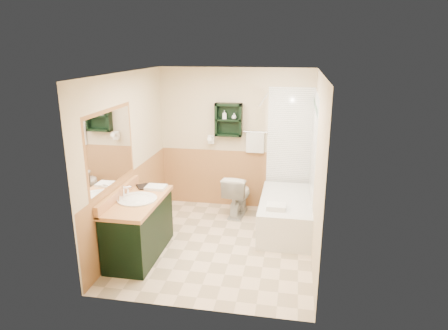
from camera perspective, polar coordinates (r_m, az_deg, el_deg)
floor at (r=5.85m, az=-0.76°, el=-11.19°), size 3.00×3.00×0.00m
back_wall at (r=6.84m, az=1.63°, el=3.73°), size 2.60×0.04×2.40m
left_wall at (r=5.78m, az=-13.75°, el=0.81°), size 0.04×3.00×2.40m
right_wall at (r=5.31m, az=13.32°, el=-0.57°), size 0.04×3.00×2.40m
ceiling at (r=5.18m, az=-0.86°, el=13.20°), size 2.60×3.00×0.04m
wainscot_left at (r=5.99m, az=-12.99°, el=-5.65°), size 2.98×2.98×1.00m
wainscot_back at (r=7.00m, az=1.54°, el=-1.93°), size 2.58×2.58×1.00m
mirror_frame at (r=5.21m, az=-15.88°, el=2.32°), size 1.30×1.30×1.00m
mirror_glass at (r=5.20m, az=-15.83°, el=2.32°), size 1.20×1.20×0.90m
tile_right at (r=6.07m, az=12.53°, el=0.17°), size 1.50×1.50×2.10m
tile_back at (r=6.76m, az=10.18°, el=2.00°), size 0.95×0.95×2.10m
tile_accent at (r=5.89m, az=12.95°, el=8.13°), size 1.50×1.50×0.10m
wall_shelf at (r=6.68m, az=0.65°, el=6.47°), size 0.45×0.15×0.55m
hair_dryer at (r=6.83m, az=-1.82°, el=3.69°), size 0.10×0.24×0.18m
towel_bar at (r=6.70m, az=4.52°, el=4.72°), size 0.40×0.06×0.40m
curtain_rod at (r=5.89m, az=5.72°, el=9.44°), size 0.03×1.60×0.03m
shower_curtain at (r=6.22m, az=5.63°, el=1.86°), size 1.05×1.05×1.70m
vanity at (r=5.53m, az=-12.05°, el=-8.71°), size 0.59×1.26×0.80m
bathtub at (r=6.23m, az=8.82°, el=-6.93°), size 0.78×1.50×0.52m
toilet at (r=6.68m, az=1.94°, el=-4.26°), size 0.48×0.75×0.69m
counter_towel at (r=5.71m, az=-9.71°, el=-3.15°), size 0.28×0.22×0.04m
vanity_book at (r=5.75m, az=-12.33°, el=-2.19°), size 0.15×0.11×0.22m
tub_towel at (r=5.71m, az=7.46°, el=-5.93°), size 0.27×0.22×0.07m
soap_bottle_a at (r=6.67m, az=0.07°, el=6.88°), size 0.08×0.15×0.06m
soap_bottle_b at (r=6.65m, az=1.45°, el=6.90°), size 0.11×0.12×0.08m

